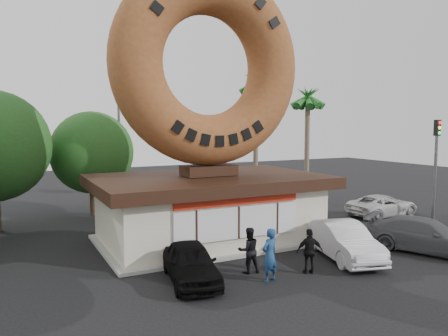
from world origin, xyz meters
name	(u,v)px	position (x,y,z in m)	size (l,w,h in m)	color
ground	(275,278)	(0.00, 0.00, 0.00)	(90.00, 90.00, 0.00)	black
donut_shop	(209,206)	(0.00, 5.98, 1.77)	(11.20, 7.20, 3.80)	beige
giant_donut	(208,65)	(0.00, 6.00, 8.63)	(9.66, 9.66, 2.46)	brown
tree_mid	(92,153)	(-4.00, 15.00, 4.02)	(5.20, 5.20, 6.63)	#473321
palm_near	(256,88)	(7.50, 14.00, 8.41)	(2.60, 2.60, 9.75)	#726651
palm_far	(308,101)	(11.00, 12.50, 7.48)	(2.60, 2.60, 8.75)	#726651
street_lamp	(122,144)	(-1.86, 16.00, 4.48)	(2.11, 0.20, 8.00)	#59595E
traffic_signal	(436,157)	(14.00, 3.99, 3.87)	(0.30, 0.38, 6.07)	#59595E
person_left	(270,255)	(-0.38, -0.17, 1.00)	(0.73, 0.48, 2.00)	navy
person_center	(249,250)	(-0.60, 1.00, 0.90)	(0.88, 0.68, 1.81)	black
person_right	(310,251)	(1.47, -0.15, 0.89)	(1.04, 0.43, 1.77)	black
car_black	(191,262)	(-2.99, 1.15, 0.71)	(1.69, 4.19, 1.43)	black
car_silver	(343,241)	(3.99, 0.74, 0.78)	(1.66, 4.76, 1.57)	silver
car_grey	(426,235)	(8.04, -0.22, 0.76)	(2.14, 5.26, 1.53)	#525457
car_white	(383,205)	(12.34, 6.40, 0.67)	(2.24, 4.85, 1.35)	#BBBBBB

